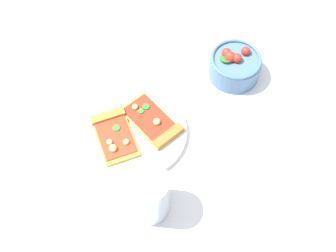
{
  "coord_description": "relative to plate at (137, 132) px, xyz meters",
  "views": [
    {
      "loc": [
        0.22,
        0.42,
        0.83
      ],
      "look_at": [
        -0.02,
        0.01,
        0.03
      ],
      "focal_mm": 46.1,
      "sensor_mm": 36.0,
      "label": 1
    }
  ],
  "objects": [
    {
      "name": "pizza_slice_far",
      "position": [
        0.05,
        -0.02,
        0.01
      ],
      "size": [
        0.1,
        0.13,
        0.02
      ],
      "color": "gold",
      "rests_on": "plate"
    },
    {
      "name": "ground_plane",
      "position": [
        -0.04,
        0.02,
        -0.01
      ],
      "size": [
        2.4,
        2.4,
        0.0
      ],
      "primitive_type": "plane",
      "color": "silver",
      "rests_on": "ground"
    },
    {
      "name": "pizza_slice_near",
      "position": [
        -0.04,
        0.0,
        0.01
      ],
      "size": [
        0.1,
        0.15,
        0.02
      ],
      "color": "#E5B256",
      "rests_on": "plate"
    },
    {
      "name": "soda_glass",
      "position": [
        0.06,
        0.16,
        0.05
      ],
      "size": [
        0.08,
        0.08,
        0.13
      ],
      "color": "silver",
      "rests_on": "ground_plane"
    },
    {
      "name": "salad_bowl",
      "position": [
        -0.28,
        -0.03,
        0.03
      ],
      "size": [
        0.12,
        0.12,
        0.08
      ],
      "color": "#4C7299",
      "rests_on": "ground_plane"
    },
    {
      "name": "plate",
      "position": [
        0.0,
        0.0,
        0.0
      ],
      "size": [
        0.22,
        0.22,
        0.01
      ],
      "primitive_type": "cylinder",
      "color": "silver",
      "rests_on": "ground_plane"
    },
    {
      "name": "paper_napkin",
      "position": [
        -0.22,
        -0.23,
        -0.01
      ],
      "size": [
        0.11,
        0.14,
        0.0
      ],
      "primitive_type": "cube",
      "rotation": [
        0.0,
        0.0,
        0.07
      ],
      "color": "white",
      "rests_on": "ground_plane"
    }
  ]
}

